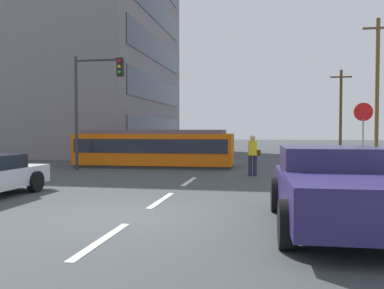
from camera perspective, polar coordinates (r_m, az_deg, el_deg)
The scene contains 17 objects.
ground_plane at distance 18.78m, azimuth 1.89°, elevation -3.71°, with size 120.00×120.00×0.00m, color #3D4144.
lane_stripe_0 at distance 7.30m, azimuth -12.56°, elevation -13.03°, with size 0.16×2.40×0.01m, color silver.
lane_stripe_1 at distance 11.00m, azimuth -4.34°, elevation -7.84°, with size 0.16×2.40×0.01m, color silver.
lane_stripe_2 at distance 14.86m, azimuth -0.40°, elevation -5.23°, with size 0.16×2.40×0.01m, color silver.
lane_stripe_3 at distance 26.17m, azimuth 4.31°, elevation -2.06°, with size 0.16×2.40×0.01m, color silver.
lane_stripe_4 at distance 32.13m, azimuth 5.44°, elevation -1.29°, with size 0.16×2.40×0.01m, color silver.
corner_building at distance 36.04m, azimuth -16.30°, elevation 11.76°, with size 14.45×17.18×16.00m.
streetcar_tram at distance 20.74m, azimuth -5.26°, elevation -0.46°, with size 8.01×2.74×1.90m.
city_bus at distance 27.01m, azimuth 0.86°, elevation 0.24°, with size 2.66×5.32×1.79m.
pedestrian_crossing at distance 16.79m, azimuth 8.58°, elevation -1.20°, with size 0.51×0.36×1.67m.
pickup_truck_parked at distance 8.28m, azimuth 19.46°, elevation -5.69°, with size 2.38×5.05×1.55m.
parked_sedan_mid at distance 25.33m, azimuth -8.64°, elevation -0.82°, with size 2.02×4.56×1.19m.
parked_sedan_far at distance 30.74m, azimuth -4.04°, elevation -0.29°, with size 2.10×4.14×1.19m.
stop_sign at distance 18.17m, azimuth 23.00°, elevation 2.85°, with size 0.76×0.07×2.88m.
traffic_light_mast at distance 19.44m, azimuth -13.68°, elevation 7.29°, with size 2.39×0.33×5.32m.
utility_pole_mid at distance 27.59m, azimuth 24.67°, elevation 7.42°, with size 1.80×0.24×8.74m.
utility_pole_far at distance 37.32m, azimuth 20.24°, elevation 4.73°, with size 1.80×0.24×7.05m.
Camera 1 is at (2.76, -8.48, 1.90)m, focal length 37.80 mm.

